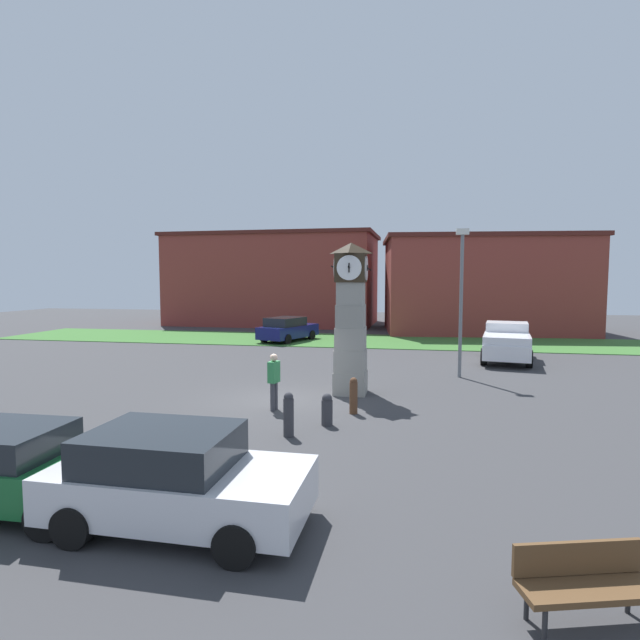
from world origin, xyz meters
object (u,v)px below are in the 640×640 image
at_px(clock_tower, 351,320).
at_px(pedestrian_near_bench, 274,378).
at_px(bench, 585,580).
at_px(pickup_truck, 507,342).
at_px(street_lamp_near_road, 461,292).
at_px(bollard_mid_row, 327,409).
at_px(car_silver_hatch, 288,329).
at_px(car_near_tower, 5,466).
at_px(bollard_near_tower, 289,414).
at_px(car_by_building, 176,478).
at_px(bollard_far_row, 354,395).

height_order(clock_tower, pedestrian_near_bench, clock_tower).
height_order(bench, pedestrian_near_bench, pedestrian_near_bench).
bearing_deg(pickup_truck, street_lamp_near_road, -120.01).
bearing_deg(pedestrian_near_bench, clock_tower, 52.84).
height_order(bollard_mid_row, car_silver_hatch, car_silver_hatch).
bearing_deg(car_near_tower, pickup_truck, 57.44).
height_order(bollard_near_tower, car_near_tower, car_near_tower).
bearing_deg(pedestrian_near_bench, car_by_building, -86.94).
relative_size(car_by_building, car_silver_hatch, 0.87).
distance_m(car_silver_hatch, pickup_truck, 13.67).
height_order(bollard_near_tower, pickup_truck, pickup_truck).
xyz_separation_m(bollard_mid_row, car_silver_hatch, (-5.61, 17.82, 0.35)).
relative_size(car_near_tower, street_lamp_near_road, 0.73).
xyz_separation_m(bollard_mid_row, car_by_building, (-1.48, -5.97, 0.35)).
bearing_deg(car_silver_hatch, pickup_truck, -24.35).
height_order(pickup_truck, street_lamp_near_road, street_lamp_near_road).
bearing_deg(car_by_building, pedestrian_near_bench, 93.06).
height_order(bollard_near_tower, car_silver_hatch, car_silver_hatch).
bearing_deg(street_lamp_near_road, bollard_near_tower, -119.80).
distance_m(clock_tower, car_silver_hatch, 15.13).
height_order(car_by_building, street_lamp_near_road, street_lamp_near_road).
bearing_deg(car_near_tower, bench, -8.40).
height_order(bollard_far_row, street_lamp_near_road, street_lamp_near_road).
relative_size(car_silver_hatch, street_lamp_near_road, 0.80).
height_order(bollard_near_tower, bench, bollard_near_tower).
distance_m(clock_tower, bollard_mid_row, 4.49).
bearing_deg(bollard_near_tower, car_by_building, -97.93).
bearing_deg(bollard_near_tower, pickup_truck, 60.13).
height_order(pedestrian_near_bench, street_lamp_near_road, street_lamp_near_road).
xyz_separation_m(bollard_far_row, car_silver_hatch, (-6.19, 16.51, 0.25)).
bearing_deg(car_near_tower, pedestrian_near_bench, 68.38).
height_order(bollard_mid_row, car_by_building, car_by_building).
distance_m(bollard_near_tower, bench, 7.97).
bearing_deg(clock_tower, street_lamp_near_road, 42.26).
distance_m(clock_tower, pickup_truck, 10.73).
xyz_separation_m(car_silver_hatch, pedestrian_near_bench, (3.74, -16.55, 0.20)).
bearing_deg(street_lamp_near_road, car_by_building, -112.72).
xyz_separation_m(pickup_truck, bench, (-2.56, -19.45, -0.41)).
relative_size(bollard_mid_row, car_silver_hatch, 0.18).
distance_m(clock_tower, bench, 12.12).
bearing_deg(clock_tower, bollard_near_tower, -100.81).
distance_m(clock_tower, pedestrian_near_bench, 3.72).
relative_size(bollard_far_row, car_near_tower, 0.25).
distance_m(car_near_tower, car_silver_hatch, 23.77).
height_order(bollard_far_row, bench, bollard_far_row).
xyz_separation_m(bollard_near_tower, street_lamp_near_road, (5.02, 8.77, 2.93)).
bearing_deg(bollard_near_tower, bench, -50.30).
relative_size(bollard_far_row, bench, 0.65).
xyz_separation_m(car_near_tower, pedestrian_near_bench, (2.86, 7.20, 0.26)).
bearing_deg(bollard_far_row, bench, -66.65).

